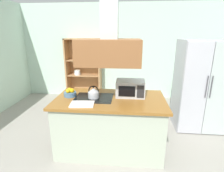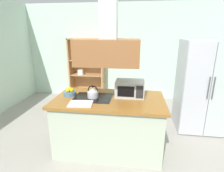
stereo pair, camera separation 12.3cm
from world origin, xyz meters
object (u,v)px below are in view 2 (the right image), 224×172
object	(u,v)px
microwave	(130,88)
cutting_board	(81,104)
refrigerator	(203,86)
fruit_bowl	(70,93)
dish_cabinet	(87,72)
kettle	(93,93)

from	to	relation	value
microwave	cutting_board	bearing A→B (deg)	-146.72
refrigerator	fruit_bowl	distance (m)	2.53
fruit_bowl	microwave	bearing A→B (deg)	6.92
cutting_board	microwave	distance (m)	0.84
refrigerator	microwave	bearing A→B (deg)	-151.35
microwave	dish_cabinet	bearing A→B (deg)	120.70
dish_cabinet	fruit_bowl	world-z (taller)	dish_cabinet
dish_cabinet	kettle	bearing A→B (deg)	-72.44
kettle	cutting_board	bearing A→B (deg)	-110.78
refrigerator	dish_cabinet	world-z (taller)	refrigerator
refrigerator	microwave	world-z (taller)	refrigerator
kettle	fruit_bowl	distance (m)	0.40
dish_cabinet	kettle	distance (m)	2.56
kettle	refrigerator	bearing A→B (deg)	24.98
microwave	fruit_bowl	bearing A→B (deg)	-173.08
refrigerator	kettle	distance (m)	2.18
kettle	microwave	xyz separation A→B (m)	(0.58, 0.16, 0.05)
kettle	dish_cabinet	bearing A→B (deg)	107.56
fruit_bowl	cutting_board	bearing A→B (deg)	-49.51
dish_cabinet	kettle	world-z (taller)	dish_cabinet
kettle	fruit_bowl	size ratio (longest dim) A/B	0.99
cutting_board	fruit_bowl	distance (m)	0.44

